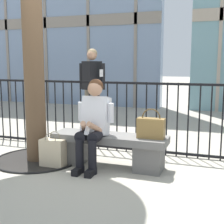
% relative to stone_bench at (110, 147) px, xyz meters
% --- Properties ---
extents(ground_plane, '(60.00, 60.00, 0.00)m').
position_rel_stone_bench_xyz_m(ground_plane, '(0.00, 0.00, -0.27)').
color(ground_plane, '#A8A091').
extents(stone_bench, '(1.60, 0.44, 0.45)m').
position_rel_stone_bench_xyz_m(stone_bench, '(0.00, 0.00, 0.00)').
color(stone_bench, slate).
rests_on(stone_bench, ground).
extents(seated_person_with_phone, '(0.52, 0.66, 1.21)m').
position_rel_stone_bench_xyz_m(seated_person_with_phone, '(-0.19, -0.13, 0.38)').
color(seated_person_with_phone, black).
rests_on(seated_person_with_phone, ground).
extents(handbag_on_bench, '(0.36, 0.14, 0.39)m').
position_rel_stone_bench_xyz_m(handbag_on_bench, '(0.58, -0.01, 0.32)').
color(handbag_on_bench, olive).
rests_on(handbag_on_bench, stone_bench).
extents(shopping_bag, '(0.34, 0.18, 0.49)m').
position_rel_stone_bench_xyz_m(shopping_bag, '(-0.73, -0.28, -0.07)').
color(shopping_bag, beige).
rests_on(shopping_bag, ground).
extents(bystander_at_railing, '(0.55, 0.43, 1.71)m').
position_rel_stone_bench_xyz_m(bystander_at_railing, '(-1.07, 1.88, 0.73)').
color(bystander_at_railing, '#6B6051').
rests_on(bystander_at_railing, ground).
extents(plaza_railing, '(9.38, 0.04, 1.13)m').
position_rel_stone_bench_xyz_m(plaza_railing, '(-0.00, 0.79, 0.30)').
color(plaza_railing, black).
rests_on(plaza_railing, ground).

